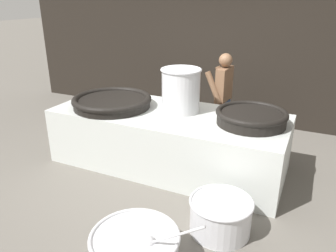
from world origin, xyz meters
name	(u,v)px	position (x,y,z in m)	size (l,w,h in m)	color
ground_plane	(168,164)	(0.00, 0.00, 0.00)	(60.00, 60.00, 0.00)	#666059
back_wall	(221,18)	(0.00, 2.50, 2.08)	(9.37, 0.24, 4.17)	black
hearth_platform	(168,139)	(0.00, 0.00, 0.43)	(3.51, 1.42, 0.86)	silver
giant_wok_near	(112,101)	(-0.91, -0.12, 0.95)	(1.24, 1.24, 0.17)	black
giant_wok_far	(251,117)	(1.22, 0.06, 0.97)	(0.97, 0.97, 0.20)	black
stock_pot	(181,90)	(0.14, 0.15, 1.20)	(0.61, 0.61, 0.65)	silver
cook	(223,97)	(0.52, 1.11, 0.88)	(0.39, 0.60, 1.62)	brown
prep_bowl_vegetables	(135,250)	(0.64, -2.09, 0.23)	(1.13, 0.87, 0.76)	silver
prep_bowl_meat	(221,214)	(1.21, -1.20, 0.22)	(0.72, 0.72, 0.41)	silver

